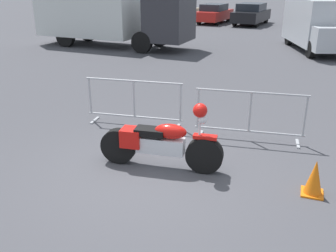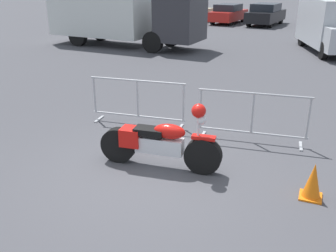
{
  "view_description": "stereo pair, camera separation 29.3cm",
  "coord_description": "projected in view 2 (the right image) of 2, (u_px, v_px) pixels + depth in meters",
  "views": [
    {
      "loc": [
        2.27,
        -5.32,
        3.22
      ],
      "look_at": [
        0.1,
        0.74,
        0.65
      ],
      "focal_mm": 40.0,
      "sensor_mm": 36.0,
      "label": 1
    },
    {
      "loc": [
        2.54,
        -5.21,
        3.22
      ],
      "look_at": [
        0.1,
        0.74,
        0.65
      ],
      "focal_mm": 40.0,
      "sensor_mm": 36.0,
      "label": 2
    }
  ],
  "objects": [
    {
      "name": "motorcycle",
      "position": [
        159.0,
        142.0,
        6.65
      ],
      "size": [
        2.25,
        0.44,
        1.27
      ],
      "rotation": [
        0.0,
        0.0,
        0.1
      ],
      "color": "black",
      "rests_on": "ground"
    },
    {
      "name": "ground_plane",
      "position": [
        147.0,
        174.0,
        6.57
      ],
      "size": [
        120.0,
        120.0,
        0.0
      ],
      "primitive_type": "plane",
      "color": "#424247"
    },
    {
      "name": "delivery_van",
      "position": [
        332.0,
        24.0,
        16.92
      ],
      "size": [
        3.45,
        5.36,
        2.31
      ],
      "rotation": [
        0.0,
        0.0,
        -1.25
      ],
      "color": "#B2B7BC",
      "rests_on": "ground"
    },
    {
      "name": "parked_car_black",
      "position": [
        266.0,
        14.0,
        26.52
      ],
      "size": [
        2.32,
        4.58,
        1.49
      ],
      "rotation": [
        0.0,
        0.0,
        1.45
      ],
      "color": "black",
      "rests_on": "ground"
    },
    {
      "name": "crowd_barrier_far",
      "position": [
        252.0,
        117.0,
        7.67
      ],
      "size": [
        2.26,
        0.66,
        1.07
      ],
      "rotation": [
        0.0,
        0.0,
        0.11
      ],
      "color": "#9EA0A5",
      "rests_on": "ground"
    },
    {
      "name": "box_truck",
      "position": [
        117.0,
        12.0,
        18.24
      ],
      "size": [
        7.83,
        2.73,
        2.98
      ],
      "rotation": [
        0.0,
        0.0,
        -0.06
      ],
      "color": "silver",
      "rests_on": "ground"
    },
    {
      "name": "parked_car_red",
      "position": [
        228.0,
        14.0,
        27.59
      ],
      "size": [
        2.14,
        4.23,
        1.38
      ],
      "rotation": [
        0.0,
        0.0,
        1.45
      ],
      "color": "#B21E19",
      "rests_on": "ground"
    },
    {
      "name": "traffic_cone",
      "position": [
        313.0,
        181.0,
        5.77
      ],
      "size": [
        0.34,
        0.34,
        0.59
      ],
      "color": "orange",
      "rests_on": "ground"
    },
    {
      "name": "parked_car_tan",
      "position": [
        194.0,
        12.0,
        28.69
      ],
      "size": [
        2.15,
        4.25,
        1.39
      ],
      "rotation": [
        0.0,
        0.0,
        1.45
      ],
      "color": "tan",
      "rests_on": "ground"
    },
    {
      "name": "parked_car_maroon",
      "position": [
        160.0,
        11.0,
        29.5
      ],
      "size": [
        2.17,
        4.29,
        1.4
      ],
      "rotation": [
        0.0,
        0.0,
        1.45
      ],
      "color": "maroon",
      "rests_on": "ground"
    },
    {
      "name": "crowd_barrier_near",
      "position": [
        138.0,
        102.0,
        8.6
      ],
      "size": [
        2.26,
        0.66,
        1.07
      ],
      "rotation": [
        0.0,
        0.0,
        0.11
      ],
      "color": "#9EA0A5",
      "rests_on": "ground"
    },
    {
      "name": "parked_car_green",
      "position": [
        131.0,
        10.0,
        30.6
      ],
      "size": [
        2.18,
        4.31,
        1.4
      ],
      "rotation": [
        0.0,
        0.0,
        1.45
      ],
      "color": "#236B38",
      "rests_on": "ground"
    }
  ]
}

